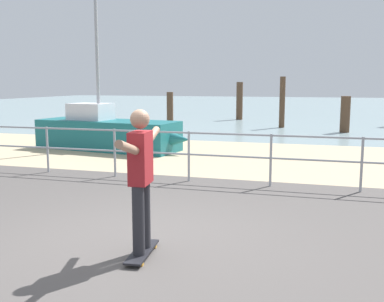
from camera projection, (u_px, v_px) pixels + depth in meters
ground_plane at (102, 273)px, 4.88m from camera, size 24.00×10.00×0.04m
beach_strip at (239, 157)px, 12.47m from camera, size 24.00×6.00×0.04m
sea_surface at (299, 106)px, 39.02m from camera, size 72.00×50.00×0.04m
railing_fence at (151, 147)px, 9.49m from camera, size 11.69×0.05×1.05m
sailboat at (112, 133)px, 13.69m from camera, size 5.05×2.00×5.10m
skateboard at (142, 252)px, 5.31m from camera, size 0.28×0.82×0.08m
skateboarder at (141, 172)px, 5.17m from camera, size 0.24×1.45×1.65m
groyne_post_0 at (170, 109)px, 21.81m from camera, size 0.31×0.31×1.58m
groyne_post_1 at (239, 101)px, 24.74m from camera, size 0.35×0.35×2.06m
groyne_post_2 at (282, 102)px, 20.32m from camera, size 0.25×0.25×2.29m
groyne_post_3 at (345, 115)px, 18.40m from camera, size 0.38×0.38×1.49m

